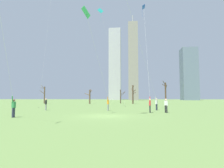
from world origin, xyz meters
name	(u,v)px	position (x,y,z in m)	size (l,w,h in m)	color
ground_plane	(106,116)	(0.00, 0.00, 0.00)	(400.00, 400.00, 0.00)	#5B7A3D
kite_flyer_foreground_right_red	(147,72)	(4.52, 5.82, 4.94)	(6.96, 12.51, 18.78)	#33384C
kite_flyer_midfield_left_green	(104,88)	(-0.98, 5.75, 2.98)	(1.68, 8.66, 10.90)	gray
kite_flyer_midfield_center_white	(9,78)	(-7.26, -3.85, 3.33)	(2.99, 7.95, 11.79)	#33384C
kite_flyer_midfield_right_blue	(149,91)	(4.58, 4.64, 2.59)	(0.56, 5.35, 15.51)	black
bystander_far_off_by_trees	(166,105)	(6.46, 4.31, 0.90)	(0.36, 0.43, 1.62)	black
bystander_watching_nearby	(46,104)	(-9.35, 7.00, 0.90)	(0.28, 0.49, 1.62)	gray
distant_kite_low_near_trees_teal	(102,18)	(-2.94, 16.16, 17.10)	(5.23, 3.62, 19.00)	teal
bare_tree_leftmost	(133,94)	(3.07, 35.19, 2.87)	(1.45, 2.36, 5.36)	#4C3828
bare_tree_right_of_center	(121,96)	(-0.65, 38.94, 2.28)	(1.89, 1.84, 4.30)	#423326
bare_tree_center	(166,93)	(12.08, 34.63, 3.19)	(1.25, 2.52, 6.50)	#4C3828
bare_tree_left_of_center	(44,95)	(-23.30, 34.79, 2.68)	(1.72, 1.18, 5.57)	brown
bare_tree_rightmost	(90,96)	(-9.48, 34.77, 2.21)	(2.13, 1.27, 4.39)	brown
skyline_mid_tower_left	(189,74)	(45.51, 121.42, 19.21)	(10.88, 10.51, 38.42)	slate
skyline_tall_tower	(133,61)	(4.50, 118.97, 29.36)	(7.17, 8.11, 64.83)	gray
skyline_short_annex	(115,64)	(-11.00, 139.13, 31.07)	(10.19, 8.21, 62.13)	#B2B2B7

